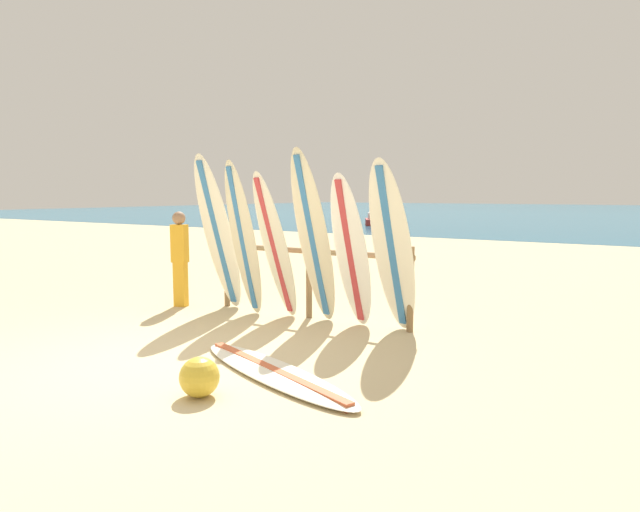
{
  "coord_description": "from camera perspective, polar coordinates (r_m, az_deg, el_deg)",
  "views": [
    {
      "loc": [
        4.58,
        -4.14,
        1.83
      ],
      "look_at": [
        0.04,
        2.96,
        0.89
      ],
      "focal_mm": 31.55,
      "sensor_mm": 36.0,
      "label": 1
    }
  ],
  "objects": [
    {
      "name": "beachgoer_standing",
      "position": [
        9.36,
        -14.03,
        0.15
      ],
      "size": [
        0.28,
        0.21,
        1.54
      ],
      "color": "gold",
      "rests_on": "ground"
    },
    {
      "name": "surfboard_leaning_center_left",
      "position": [
        8.09,
        -4.58,
        0.98
      ],
      "size": [
        0.62,
        0.83,
        2.15
      ],
      "color": "silver",
      "rests_on": "ground"
    },
    {
      "name": "surfboard_leaning_left",
      "position": [
        8.37,
        -7.77,
        1.7
      ],
      "size": [
        0.55,
        0.65,
        2.32
      ],
      "color": "beige",
      "rests_on": "ground"
    },
    {
      "name": "surfboard_lying_on_sand",
      "position": [
        5.82,
        -4.73,
        -11.64
      ],
      "size": [
        2.65,
        1.41,
        0.08
      ],
      "color": "white",
      "rests_on": "ground"
    },
    {
      "name": "surfboard_leaning_far_left",
      "position": [
        8.79,
        -10.29,
        2.22
      ],
      "size": [
        0.57,
        0.88,
        2.42
      ],
      "color": "white",
      "rests_on": "ground"
    },
    {
      "name": "surfboard_leaning_center_right",
      "position": [
        7.54,
        3.16,
        0.45
      ],
      "size": [
        0.62,
        0.71,
        2.11
      ],
      "color": "white",
      "rests_on": "ground"
    },
    {
      "name": "small_boat_offshore",
      "position": [
        33.2,
        5.38,
        3.6
      ],
      "size": [
        1.95,
        2.59,
        0.71
      ],
      "color": "#B22D28",
      "rests_on": "ocean_water"
    },
    {
      "name": "surfboard_leaning_right",
      "position": [
        7.23,
        7.36,
        0.8
      ],
      "size": [
        0.57,
        0.89,
        2.27
      ],
      "color": "white",
      "rests_on": "ground"
    },
    {
      "name": "ground_plane",
      "position": [
        6.44,
        -14.89,
        -10.37
      ],
      "size": [
        120.0,
        120.0,
        0.0
      ],
      "primitive_type": "plane",
      "color": "#D3BC8C"
    },
    {
      "name": "ocean_water",
      "position": [
        62.33,
        28.48,
        3.91
      ],
      "size": [
        120.0,
        80.0,
        0.01
      ],
      "primitive_type": "cube",
      "color": "#196B93",
      "rests_on": "ground"
    },
    {
      "name": "surfboard_leaning_center",
      "position": [
        7.76,
        -0.69,
        1.88
      ],
      "size": [
        0.59,
        0.83,
        2.45
      ],
      "color": "beige",
      "rests_on": "ground"
    },
    {
      "name": "surfboard_rack",
      "position": [
        8.25,
        -1.12,
        -1.15
      ],
      "size": [
        3.32,
        0.09,
        1.14
      ],
      "color": "olive",
      "rests_on": "ground"
    },
    {
      "name": "beach_ball",
      "position": [
        5.29,
        -12.13,
        -11.92
      ],
      "size": [
        0.37,
        0.37,
        0.37
      ],
      "primitive_type": "sphere",
      "color": "gold",
      "rests_on": "ground"
    }
  ]
}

